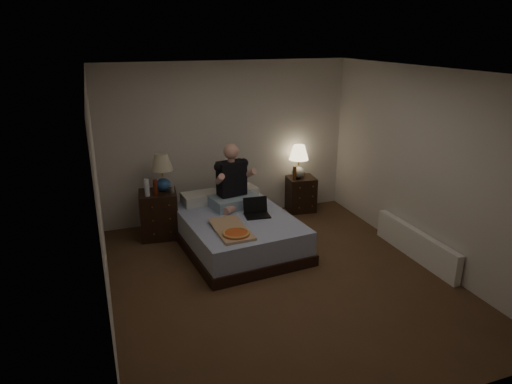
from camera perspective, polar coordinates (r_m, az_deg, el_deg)
name	(u,v)px	position (r m, az deg, el deg)	size (l,w,h in m)	color
floor	(280,279)	(5.75, 3.07, -10.84)	(4.00, 4.50, 0.00)	brown
ceiling	(285,71)	(5.00, 3.60, 14.82)	(4.00, 4.50, 0.00)	white
wall_back	(227,142)	(7.29, -3.60, 6.28)	(4.00, 2.50, 0.00)	silver
wall_front	(405,277)	(3.45, 18.17, -10.02)	(4.00, 2.50, 0.00)	silver
wall_left	(100,204)	(4.86, -18.97, -1.46)	(4.50, 2.50, 0.00)	silver
wall_right	(426,167)	(6.27, 20.44, 2.93)	(4.50, 2.50, 0.00)	silver
bed	(237,232)	(6.45, -2.33, -4.98)	(1.41, 1.89, 0.47)	#5366A7
nightstand_left	(159,214)	(6.89, -12.03, -2.77)	(0.54, 0.48, 0.70)	black
nightstand_right	(301,194)	(7.79, 5.60, -0.24)	(0.45, 0.41, 0.59)	black
lamp_left	(162,172)	(6.74, -11.63, 2.40)	(0.32, 0.32, 0.56)	navy
lamp_right	(299,162)	(7.60, 5.35, 3.80)	(0.32, 0.32, 0.56)	gray
water_bottle	(147,188)	(6.61, -13.48, 0.52)	(0.07, 0.07, 0.25)	white
soda_can	(172,190)	(6.69, -10.46, 0.30)	(0.07, 0.07, 0.10)	#A3A39E
beer_bottle_left	(155,187)	(6.62, -12.47, 0.56)	(0.06, 0.06, 0.23)	#58190C
beer_bottle_right	(295,173)	(7.54, 4.86, 2.38)	(0.06, 0.06, 0.23)	#5C300D
person	(233,176)	(6.57, -2.88, 1.99)	(0.66, 0.52, 0.93)	black
laptop	(257,208)	(6.31, 0.16, -2.05)	(0.34, 0.28, 0.24)	black
pizza_box	(236,234)	(5.72, -2.51, -5.27)	(0.40, 0.76, 0.08)	tan
radiator	(416,244)	(6.52, 19.33, -6.19)	(0.10, 1.60, 0.40)	white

